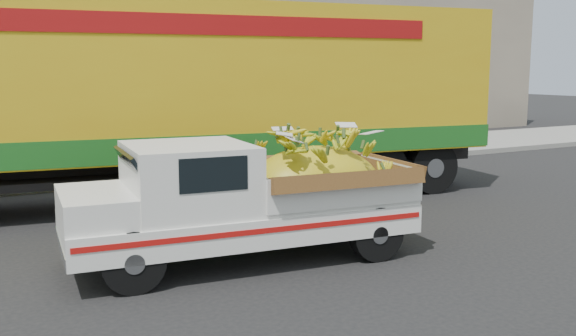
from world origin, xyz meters
TOP-DOWN VIEW (x-y plane):
  - ground at (0.00, 0.00)m, footprint 100.00×100.00m
  - curb at (0.00, 7.25)m, footprint 60.00×0.25m
  - sidewalk at (0.00, 9.35)m, footprint 60.00×4.00m
  - building_right at (14.00, 16.25)m, footprint 14.00×6.00m
  - pickup_truck at (1.43, 0.72)m, footprint 4.82×2.15m
  - semi_trailer at (2.04, 4.80)m, footprint 12.05×4.02m

SIDE VIEW (x-z plane):
  - ground at x=0.00m, z-range 0.00..0.00m
  - sidewalk at x=0.00m, z-range 0.00..0.14m
  - curb at x=0.00m, z-range 0.00..0.15m
  - pickup_truck at x=1.43m, z-range 0.06..1.70m
  - semi_trailer at x=2.04m, z-range 0.22..4.02m
  - building_right at x=14.00m, z-range 0.00..6.00m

